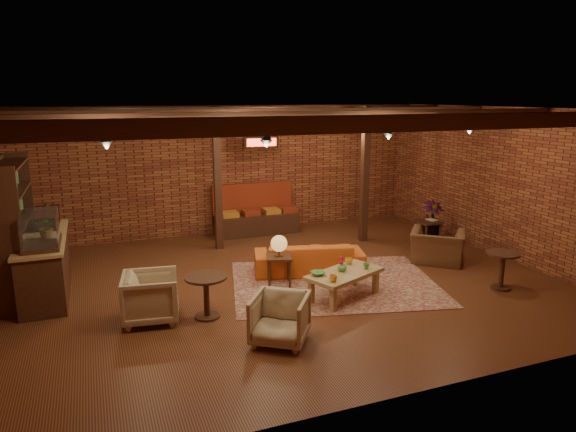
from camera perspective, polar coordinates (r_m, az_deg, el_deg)
name	(u,v)px	position (r m, az deg, el deg)	size (l,w,h in m)	color
floor	(284,282)	(9.72, -0.46, -7.39)	(10.00, 10.00, 0.00)	#3A190E
ceiling	(284,109)	(9.10, -0.50, 11.82)	(10.00, 8.00, 0.02)	black
wall_back	(228,170)	(13.05, -6.72, 5.10)	(10.00, 0.02, 3.20)	maroon
wall_front	(412,266)	(5.83, 13.59, -5.38)	(10.00, 0.02, 3.20)	maroon
wall_right	(501,183)	(11.97, 22.57, 3.45)	(0.02, 8.00, 3.20)	maroon
ceiling_beams	(284,116)	(9.11, -0.50, 11.06)	(9.80, 6.40, 0.22)	black
ceiling_pipe	(256,125)	(10.63, -3.59, 10.11)	(0.12, 0.12, 9.60)	black
post_left	(217,180)	(11.56, -7.85, 4.03)	(0.16, 0.16, 3.20)	black
post_right	(365,175)	(12.25, 8.54, 4.52)	(0.16, 0.16, 3.20)	black
service_counter	(44,250)	(9.91, -25.52, -3.45)	(0.80, 2.50, 1.60)	black
plant_counter	(48,224)	(9.99, -25.11, -0.79)	(0.35, 0.39, 0.30)	#337F33
shelving_hutch	(16,229)	(9.95, -28.00, -1.26)	(0.52, 2.00, 2.40)	black
banquette	(256,214)	(12.99, -3.52, 0.19)	(2.10, 0.70, 1.00)	maroon
service_sign	(261,142)	(12.27, -3.00, 8.19)	(0.86, 0.06, 0.30)	red
ceiling_spotlights	(284,129)	(9.12, -0.50, 9.68)	(6.40, 4.40, 0.28)	black
rug	(334,283)	(9.72, 5.16, -7.42)	(3.74, 2.86, 0.01)	maroon
sofa	(309,257)	(10.16, 2.34, -4.62)	(2.13, 0.83, 0.62)	#CC571C
coffee_table	(344,275)	(8.92, 6.19, -6.53)	(1.54, 1.18, 0.73)	olive
side_table_lamp	(279,247)	(9.36, -1.00, -3.52)	(0.57, 0.57, 0.96)	black
round_table_left	(206,290)	(8.21, -9.07, -8.08)	(0.66, 0.66, 0.69)	black
armchair_a	(151,295)	(8.30, -15.01, -8.46)	(0.82, 0.77, 0.85)	beige
armchair_b	(280,317)	(7.37, -0.91, -11.12)	(0.75, 0.71, 0.77)	beige
armchair_right	(438,241)	(11.16, 16.29, -2.70)	(1.06, 0.69, 0.93)	brown
side_table_book	(428,223)	(12.47, 15.29, -0.70)	(0.53, 0.53, 0.59)	black
round_table_right	(502,265)	(10.05, 22.72, -5.00)	(0.58, 0.58, 0.68)	black
plant_tall	(434,182)	(12.73, 15.94, 3.65)	(1.59, 1.59, 2.84)	#4C7F4C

